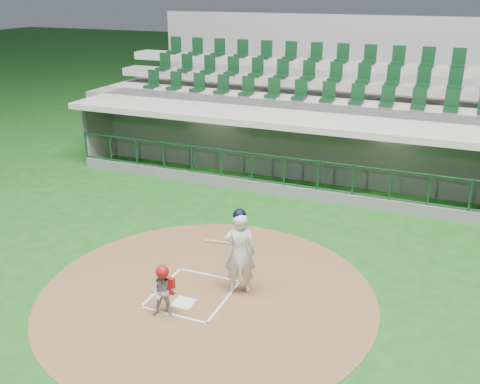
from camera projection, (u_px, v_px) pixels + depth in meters
name	position (u px, v px, depth m)	size (l,w,h in m)	color
ground	(199.00, 287.00, 11.71)	(120.00, 120.00, 0.00)	#164D16
dirt_circle	(207.00, 295.00, 11.43)	(7.20, 7.20, 0.01)	brown
home_plate	(184.00, 303.00, 11.10)	(0.43, 0.43, 0.02)	white
batter_box_chalk	(192.00, 294.00, 11.44)	(1.55, 1.80, 0.01)	white
dugout_structure	(305.00, 151.00, 18.06)	(16.40, 3.70, 3.00)	gray
seating_deck	(325.00, 117.00, 20.59)	(17.00, 6.72, 5.15)	gray
batter	(239.00, 252.00, 11.19)	(0.94, 0.98, 1.94)	silver
catcher	(164.00, 291.00, 10.51)	(0.61, 0.54, 1.12)	#949499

